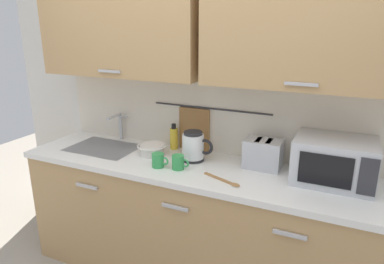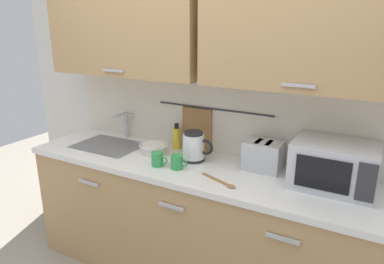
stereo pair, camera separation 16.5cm
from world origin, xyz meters
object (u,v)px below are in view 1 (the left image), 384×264
(mixing_bowl, at_px, (152,149))
(toaster, at_px, (263,154))
(mug_by_kettle, at_px, (178,162))
(mug_near_sink, at_px, (158,160))
(electric_kettle, at_px, (194,146))
(dish_soap_bottle, at_px, (174,138))
(wooden_spoon, at_px, (226,181))
(microwave, at_px, (334,161))

(mixing_bowl, height_order, toaster, toaster)
(mug_by_kettle, bearing_deg, mug_near_sink, -170.22)
(mug_near_sink, bearing_deg, electric_kettle, 52.05)
(dish_soap_bottle, height_order, mug_near_sink, dish_soap_bottle)
(mug_by_kettle, xyz_separation_m, wooden_spoon, (0.35, -0.06, -0.04))
(microwave, distance_m, dish_soap_bottle, 1.14)
(mug_near_sink, relative_size, toaster, 0.47)
(mixing_bowl, xyz_separation_m, toaster, (0.79, 0.11, 0.05))
(microwave, distance_m, toaster, 0.44)
(electric_kettle, relative_size, dish_soap_bottle, 1.16)
(microwave, height_order, mixing_bowl, microwave)
(dish_soap_bottle, relative_size, mixing_bowl, 0.92)
(mug_by_kettle, relative_size, wooden_spoon, 0.45)
(mug_near_sink, distance_m, toaster, 0.69)
(mixing_bowl, height_order, mug_by_kettle, mug_by_kettle)
(electric_kettle, distance_m, wooden_spoon, 0.41)
(microwave, bearing_deg, toaster, 173.95)
(mug_by_kettle, bearing_deg, toaster, 28.11)
(electric_kettle, height_order, mug_near_sink, electric_kettle)
(dish_soap_bottle, xyz_separation_m, toaster, (0.70, -0.07, 0.01))
(electric_kettle, height_order, dish_soap_bottle, electric_kettle)
(dish_soap_bottle, distance_m, wooden_spoon, 0.69)
(electric_kettle, distance_m, mug_by_kettle, 0.19)
(electric_kettle, xyz_separation_m, dish_soap_bottle, (-0.23, 0.15, -0.01))
(electric_kettle, height_order, toaster, electric_kettle)
(mixing_bowl, bearing_deg, wooden_spoon, -18.18)
(electric_kettle, bearing_deg, mixing_bowl, -174.56)
(microwave, height_order, electric_kettle, microwave)
(microwave, xyz_separation_m, toaster, (-0.43, 0.05, -0.04))
(dish_soap_bottle, bearing_deg, electric_kettle, -32.83)
(toaster, distance_m, wooden_spoon, 0.36)
(dish_soap_bottle, height_order, mug_by_kettle, dish_soap_bottle)
(wooden_spoon, bearing_deg, dish_soap_bottle, 144.85)
(toaster, height_order, wooden_spoon, toaster)
(toaster, xyz_separation_m, wooden_spoon, (-0.14, -0.32, -0.09))
(microwave, height_order, mug_near_sink, microwave)
(microwave, distance_m, mug_near_sink, 1.09)
(electric_kettle, height_order, mixing_bowl, electric_kettle)
(mug_near_sink, relative_size, wooden_spoon, 0.45)
(electric_kettle, bearing_deg, mug_near_sink, -127.95)
(mug_by_kettle, bearing_deg, dish_soap_bottle, 121.83)
(microwave, relative_size, wooden_spoon, 1.72)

